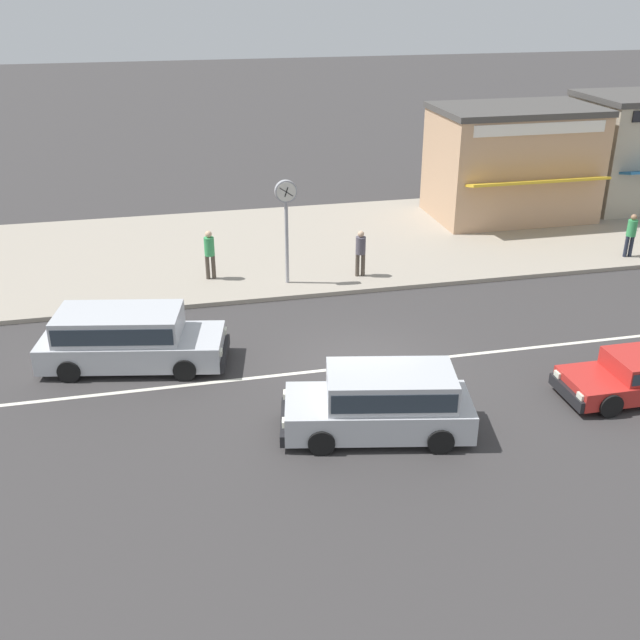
# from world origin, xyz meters

# --- Properties ---
(ground_plane) EXTENTS (160.00, 160.00, 0.00)m
(ground_plane) POSITION_xyz_m (0.00, 0.00, 0.00)
(ground_plane) COLOR #383535
(lane_centre_stripe) EXTENTS (50.40, 0.14, 0.01)m
(lane_centre_stripe) POSITION_xyz_m (0.00, 0.00, 0.00)
(lane_centre_stripe) COLOR silver
(lane_centre_stripe) RESTS_ON ground
(kerb_strip) EXTENTS (68.00, 10.00, 0.15)m
(kerb_strip) POSITION_xyz_m (0.00, 9.85, 0.07)
(kerb_strip) COLOR #9E9384
(kerb_strip) RESTS_ON ground
(hatchback_red_2) EXTENTS (3.65, 1.72, 1.10)m
(hatchback_red_2) POSITION_xyz_m (6.22, -2.95, 0.59)
(hatchback_red_2) COLOR red
(hatchback_red_2) RESTS_ON ground
(minivan_silver_3) EXTENTS (4.58, 2.53, 1.56)m
(minivan_silver_3) POSITION_xyz_m (-0.48, -3.16, 0.84)
(minivan_silver_3) COLOR #B7BABF
(minivan_silver_3) RESTS_ON ground
(minivan_silver_4) EXTENTS (5.15, 2.73, 1.56)m
(minivan_silver_4) POSITION_xyz_m (-6.17, 1.48, 0.85)
(minivan_silver_4) COLOR #B7BABF
(minivan_silver_4) RESTS_ON ground
(street_clock) EXTENTS (0.71, 0.22, 3.50)m
(street_clock) POSITION_xyz_m (-1.00, 6.01, 2.80)
(street_clock) COLOR #9E9EA3
(street_clock) RESTS_ON kerb_strip
(pedestrian_near_clock) EXTENTS (0.34, 0.34, 1.69)m
(pedestrian_near_clock) POSITION_xyz_m (-3.48, 6.93, 1.14)
(pedestrian_near_clock) COLOR #4C4238
(pedestrian_near_clock) RESTS_ON kerb_strip
(pedestrian_mid_kerb) EXTENTS (0.34, 0.34, 1.60)m
(pedestrian_mid_kerb) POSITION_xyz_m (11.65, 5.77, 1.08)
(pedestrian_mid_kerb) COLOR #232838
(pedestrian_mid_kerb) RESTS_ON kerb_strip
(pedestrian_by_shop) EXTENTS (0.34, 0.34, 1.61)m
(pedestrian_by_shop) POSITION_xyz_m (1.55, 6.07, 1.08)
(pedestrian_by_shop) COLOR #4C4238
(pedestrian_by_shop) RESTS_ON kerb_strip
(shopfront_mid_block) EXTENTS (6.59, 4.87, 4.58)m
(shopfront_mid_block) POSITION_xyz_m (9.60, 11.53, 2.44)
(shopfront_mid_block) COLOR tan
(shopfront_mid_block) RESTS_ON kerb_strip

